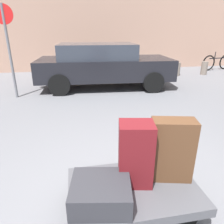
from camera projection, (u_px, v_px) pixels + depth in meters
name	position (u px, v px, depth m)	size (l,w,h in m)	color
ground_plane	(132.00, 211.00, 2.26)	(60.00, 60.00, 0.00)	slate
luggage_cart	(133.00, 191.00, 2.16)	(1.31, 0.84, 0.34)	#4C4C51
suitcase_maroon_center	(136.00, 154.00, 2.08)	(0.33, 0.27, 0.67)	maroon
suitcase_charcoal_front_right	(101.00, 193.00, 1.90)	(0.54, 0.46, 0.22)	#2D2D33
suitcase_brown_stacked_top	(172.00, 150.00, 2.15)	(0.43, 0.21, 0.67)	#51331E
parked_car	(103.00, 64.00, 6.92)	(4.42, 2.16, 1.42)	black
bicycle_leaning	(217.00, 62.00, 10.09)	(1.74, 0.37, 0.96)	black
bollard_kerb_near	(145.00, 70.00, 8.60)	(0.27, 0.27, 0.56)	#72665B
bollard_kerb_mid	(177.00, 69.00, 8.84)	(0.27, 0.27, 0.56)	#72665B
bollard_kerb_far	(204.00, 68.00, 9.06)	(0.27, 0.27, 0.56)	#72665B
no_parking_sign	(8.00, 43.00, 5.54)	(0.50, 0.07, 2.45)	slate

